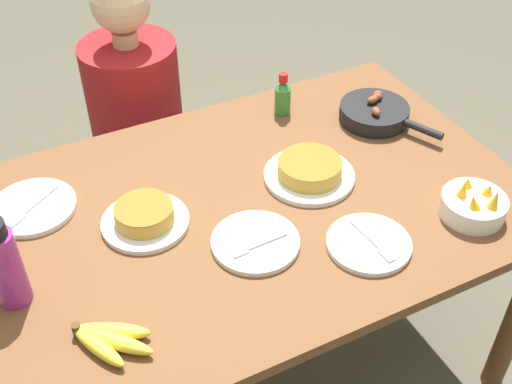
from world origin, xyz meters
TOP-DOWN VIEW (x-y plane):
  - ground_plane at (0.00, 0.00)m, footprint 14.00×14.00m
  - dining_table at (0.00, 0.00)m, footprint 1.48×0.99m
  - banana_bunch at (-0.51, -0.28)m, footprint 0.17×0.17m
  - skillet at (0.52, 0.18)m, footprint 0.22×0.33m
  - frittata_plate_center at (-0.31, 0.05)m, footprint 0.23×0.23m
  - frittata_plate_side at (0.18, 0.02)m, footprint 0.26×0.26m
  - empty_plate_near_front at (-0.08, -0.15)m, footprint 0.23×0.23m
  - empty_plate_far_left at (0.18, -0.29)m, footprint 0.22×0.22m
  - empty_plate_far_right at (-0.56, 0.24)m, footprint 0.23×0.23m
  - fruit_bowl_mango at (0.49, -0.31)m, footprint 0.17×0.17m
  - water_bottle at (-0.66, -0.06)m, footprint 0.08×0.08m
  - hot_sauce_bottle at (0.27, 0.35)m, footprint 0.05×0.05m
  - person_figure at (-0.11, 0.75)m, footprint 0.37×0.37m

SIDE VIEW (x-z plane):
  - ground_plane at x=0.00m, z-range 0.00..0.00m
  - person_figure at x=-0.11m, z-range -0.10..1.03m
  - dining_table at x=0.00m, z-range 0.28..1.02m
  - empty_plate_near_front at x=-0.08m, z-range 0.74..0.76m
  - empty_plate_far_right at x=-0.56m, z-range 0.74..0.76m
  - empty_plate_far_left at x=0.18m, z-range 0.74..0.76m
  - banana_bunch at x=-0.51m, z-range 0.74..0.78m
  - frittata_plate_center at x=-0.31m, z-range 0.74..0.80m
  - frittata_plate_side at x=0.18m, z-range 0.74..0.80m
  - skillet at x=0.52m, z-range 0.73..0.81m
  - fruit_bowl_mango at x=0.49m, z-range 0.72..0.84m
  - hot_sauce_bottle at x=0.27m, z-range 0.74..0.88m
  - water_bottle at x=-0.66m, z-range 0.74..0.98m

